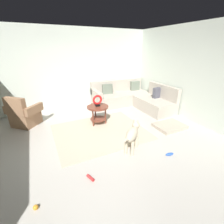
{
  "coord_description": "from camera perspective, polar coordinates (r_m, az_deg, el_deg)",
  "views": [
    {
      "loc": [
        -1.15,
        -2.7,
        2.08
      ],
      "look_at": [
        0.45,
        0.6,
        0.55
      ],
      "focal_mm": 25.1,
      "sensor_mm": 36.0,
      "label": 1
    }
  ],
  "objects": [
    {
      "name": "dog_toy_bone",
      "position": [
        3.55,
        20.24,
        -14.21
      ],
      "size": [
        0.19,
        0.09,
        0.06
      ],
      "primitive_type": "ellipsoid",
      "rotation": [
        0.0,
        0.0,
        2.94
      ],
      "color": "blue",
      "rests_on": "ground_plane"
    },
    {
      "name": "sectional_couch",
      "position": [
        5.94,
        7.47,
        4.93
      ],
      "size": [
        2.2,
        2.25,
        0.88
      ],
      "color": "#B2A899",
      "rests_on": "ground_plane"
    },
    {
      "name": "armchair",
      "position": [
        5.02,
        -29.42,
        -0.9
      ],
      "size": [
        1.0,
        0.98,
        0.88
      ],
      "rotation": [
        0.0,
        0.0,
        -0.74
      ],
      "color": "#936B4C",
      "rests_on": "ground_plane"
    },
    {
      "name": "dog",
      "position": [
        3.35,
        7.44,
        -8.08
      ],
      "size": [
        0.68,
        0.59,
        0.63
      ],
      "rotation": [
        0.0,
        0.0,
        5.42
      ],
      "color": "beige",
      "rests_on": "ground_plane"
    },
    {
      "name": "dog_toy_ball",
      "position": [
        2.74,
        -26.07,
        -28.74
      ],
      "size": [
        0.07,
        0.07,
        0.07
      ],
      "primitive_type": "sphere",
      "color": "orange",
      "rests_on": "ground_plane"
    },
    {
      "name": "wall_right",
      "position": [
        4.96,
        30.95,
        11.04
      ],
      "size": [
        0.12,
        6.0,
        2.7
      ],
      "primitive_type": "cube",
      "color": "silver",
      "rests_on": "ground_plane"
    },
    {
      "name": "area_rug",
      "position": [
        4.19,
        -4.33,
        -7.11
      ],
      "size": [
        2.3,
        1.9,
        0.01
      ],
      "primitive_type": "cube",
      "color": "#BCAD93",
      "rests_on": "ground_plane"
    },
    {
      "name": "torus_sculpture",
      "position": [
        4.36,
        -5.33,
        4.23
      ],
      "size": [
        0.28,
        0.08,
        0.33
      ],
      "color": "black",
      "rests_on": "side_table"
    },
    {
      "name": "wall_back",
      "position": [
        5.8,
        -14.73,
        14.7
      ],
      "size": [
        6.0,
        0.12,
        2.7
      ],
      "primitive_type": "cube",
      "color": "silver",
      "rests_on": "ground_plane"
    },
    {
      "name": "ground_plane",
      "position": [
        3.63,
        -2.32,
        -13.35
      ],
      "size": [
        6.0,
        6.0,
        0.1
      ],
      "primitive_type": "cube",
      "color": "#B7B2A8"
    },
    {
      "name": "dog_toy_rope",
      "position": [
        2.9,
        -7.86,
        -22.64
      ],
      "size": [
        0.1,
        0.17,
        0.05
      ],
      "primitive_type": "cylinder",
      "rotation": [
        0.0,
        1.57,
        1.92
      ],
      "color": "red",
      "rests_on": "ground_plane"
    },
    {
      "name": "dog_bed_mat",
      "position": [
        4.66,
        20.22,
        -4.79
      ],
      "size": [
        0.8,
        0.6,
        0.09
      ],
      "primitive_type": "cube",
      "color": "#B2A38E",
      "rests_on": "ground_plane"
    },
    {
      "name": "side_table",
      "position": [
        4.46,
        -5.19,
        0.64
      ],
      "size": [
        0.6,
        0.6,
        0.54
      ],
      "color": "brown",
      "rests_on": "ground_plane"
    }
  ]
}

